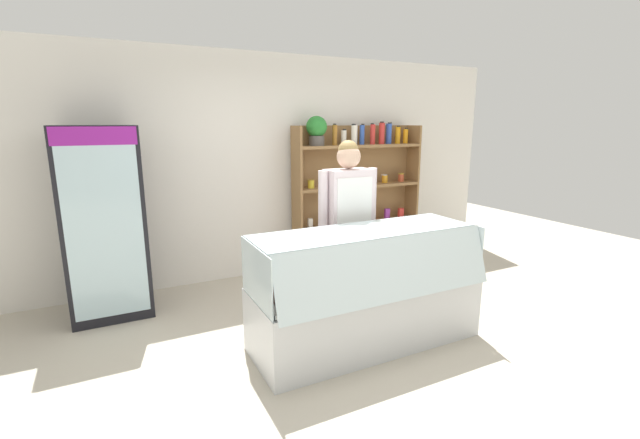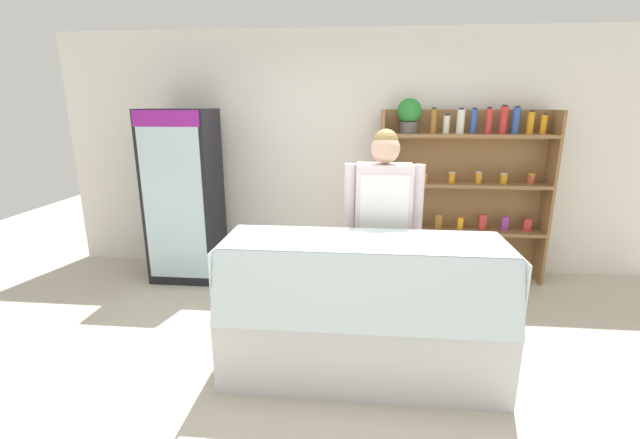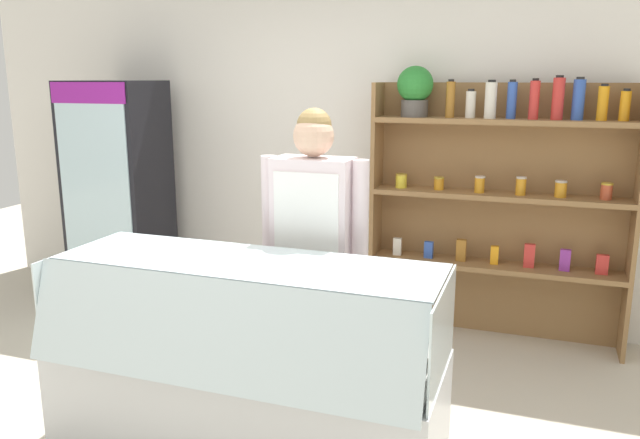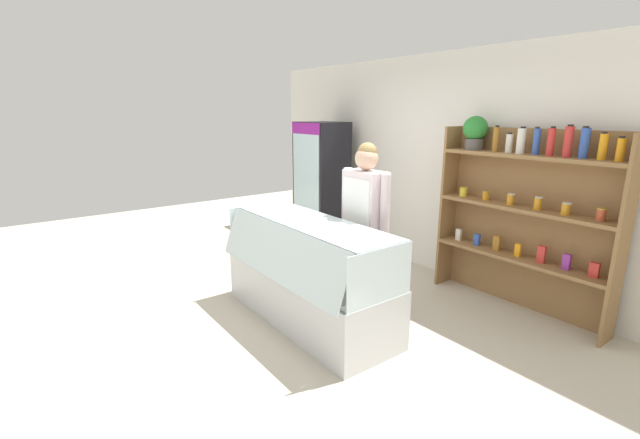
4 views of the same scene
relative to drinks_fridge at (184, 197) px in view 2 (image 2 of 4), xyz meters
name	(u,v)px [view 2 (image 2 of 4)]	position (x,y,z in m)	size (l,w,h in m)	color
ground_plane	(345,369)	(1.84, -1.62, -0.93)	(12.00, 12.00, 0.00)	beige
back_wall	(355,154)	(1.84, 0.54, 0.42)	(6.80, 0.10, 2.70)	white
drinks_fridge	(184,197)	(0.00, 0.00, 0.00)	(0.72, 0.58, 1.86)	black
shelving_unit	(457,180)	(2.97, 0.29, 0.18)	(1.80, 0.29, 1.97)	olive
deli_display_case	(361,333)	(1.95, -1.63, -0.62)	(1.97, 0.79, 1.01)	silver
shop_clerk	(383,217)	(2.11, -1.04, 0.10)	(0.63, 0.25, 1.73)	#2D2D38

